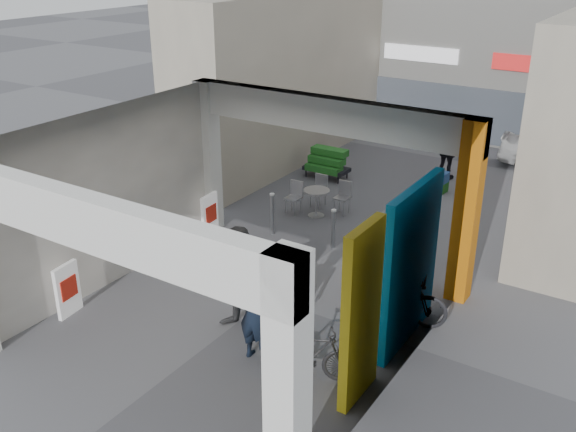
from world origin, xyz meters
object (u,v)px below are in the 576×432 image
Objects in this scene: bicycle_front at (394,296)px; bicycle_rear at (311,356)px; produce_stand at (327,167)px; man_with_dog at (256,312)px; man_elderly at (363,273)px; man_back_turned at (240,283)px; man_crates at (448,151)px; border_collie at (281,285)px; white_van at (564,150)px; cafe_set at (318,201)px.

bicycle_rear is (-0.36, -2.25, -0.05)m from bicycle_front.
produce_stand is 0.72× the size of man_with_dog.
man_elderly is at bearing -39.27° from produce_stand.
man_with_dog is 0.81m from man_back_turned.
man_crates reaches higher than produce_stand.
man_back_turned is 1.03× the size of bicycle_front.
man_elderly is at bearing 109.27° from man_crates.
border_collie is 11.13m from white_van.
bicycle_rear is 0.42× the size of white_van.
bicycle_rear reaches higher than cafe_set.
cafe_set is 1.97× the size of border_collie.
man_crates is at bearing -20.77° from bicycle_rear.
man_with_dog is (0.73, -1.81, 0.61)m from border_collie.
bicycle_rear is (1.75, -1.83, 0.18)m from border_collie.
border_collie is 0.46× the size of bicycle_rear.
bicycle_rear is (3.31, -5.88, 0.16)m from cafe_set.
white_van is (2.61, 2.62, -0.22)m from man_crates.
man_with_dog reaches higher than bicycle_rear.
man_with_dog is 12.73m from white_van.
man_elderly is 0.68m from bicycle_front.
man_elderly is at bearing -49.91° from cafe_set.
man_elderly is 2.29m from bicycle_rear.
bicycle_front is 10.34m from white_van.
bicycle_rear is at bearing -78.75° from man_elderly.
bicycle_rear is at bearing -60.63° from cafe_set.
man_crates is 3.70m from white_van.
man_crates is at bearing 100.42° from border_collie.
produce_stand is at bearing 41.48° from man_crates.
bicycle_front is 2.28m from bicycle_rear.
border_collie is (2.61, -6.36, -0.06)m from produce_stand.
man_elderly is 10.41m from white_van.
bicycle_front is (2.12, 0.42, 0.23)m from border_collie.
border_collie is 0.36× the size of bicycle_front.
man_back_turned is 12.41m from white_van.
man_elderly is 0.82× the size of bicycle_front.
bicycle_rear is at bearing 158.15° from bicycle_front.
man_back_turned is at bearing 99.00° from man_crates.
produce_stand is 0.66× the size of bicycle_front.
cafe_set reaches higher than border_collie.
bicycle_rear is at bearing 167.23° from white_van.
man_elderly reaches higher than bicycle_rear.
produce_stand is (-1.06, 2.30, 0.04)m from cafe_set.
produce_stand is 3.45m from man_crates.
white_van reaches higher than produce_stand.
man_crates is 10.05m from bicycle_rear.
man_with_dog is at bearing -51.74° from produce_stand.
produce_stand is 0.84× the size of bicycle_rear.
cafe_set is 6.75m from bicycle_rear.
man_with_dog is 0.92× the size of bicycle_front.
man_with_dog reaches higher than white_van.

